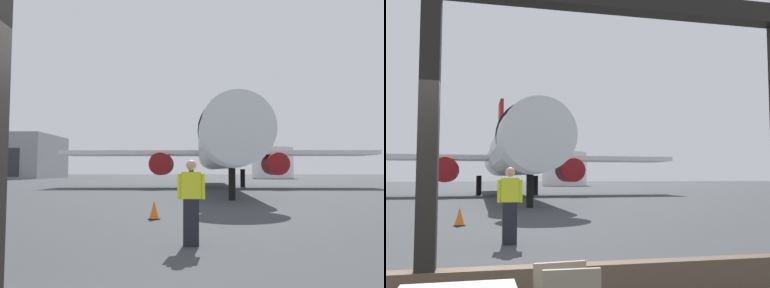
% 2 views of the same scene
% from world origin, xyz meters
% --- Properties ---
extents(ground_plane, '(220.00, 220.00, 0.00)m').
position_xyz_m(ground_plane, '(0.00, 40.00, 0.00)').
color(ground_plane, '#383A3D').
extents(airplane, '(27.68, 33.87, 10.11)m').
position_xyz_m(airplane, '(3.11, 30.51, 3.36)').
color(airplane, silver).
rests_on(airplane, ground).
extents(ground_crew_worker, '(0.57, 0.22, 1.74)m').
position_xyz_m(ground_crew_worker, '(1.24, 5.37, 0.90)').
color(ground_crew_worker, black).
rests_on(ground_crew_worker, ground).
extents(traffic_cone, '(0.36, 0.36, 0.58)m').
position_xyz_m(traffic_cone, '(-0.00, 9.54, 0.27)').
color(traffic_cone, orange).
rests_on(traffic_cone, ground).
extents(distant_hangar, '(21.58, 16.32, 8.55)m').
position_xyz_m(distant_hangar, '(-38.16, 73.05, 4.27)').
color(distant_hangar, gray).
rests_on(distant_hangar, ground).
extents(fuel_storage_tank, '(8.04, 8.04, 6.01)m').
position_xyz_m(fuel_storage_tank, '(15.96, 72.71, 3.01)').
color(fuel_storage_tank, white).
rests_on(fuel_storage_tank, ground).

